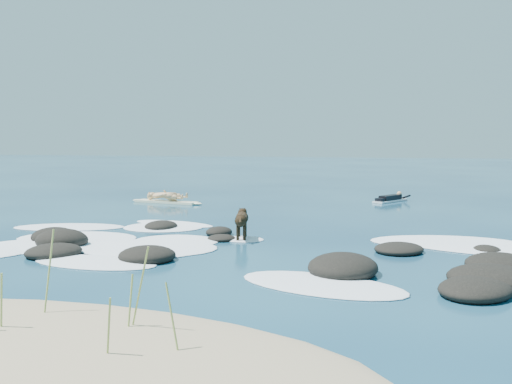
% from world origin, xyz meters
% --- Properties ---
extents(ground, '(160.00, 160.00, 0.00)m').
position_xyz_m(ground, '(0.00, 0.00, 0.00)').
color(ground, '#0A2642').
rests_on(ground, ground).
extents(sand_dune, '(9.00, 4.40, 0.60)m').
position_xyz_m(sand_dune, '(0.00, -8.20, 0.00)').
color(sand_dune, '#9E8966').
rests_on(sand_dune, ground).
extents(dune_grass, '(3.98, 1.66, 1.21)m').
position_xyz_m(dune_grass, '(-0.09, -7.84, 0.61)').
color(dune_grass, '#96AC53').
rests_on(dune_grass, ground).
extents(reef_rocks, '(13.19, 7.25, 0.57)m').
position_xyz_m(reef_rocks, '(1.22, -2.00, 0.10)').
color(reef_rocks, black).
rests_on(reef_rocks, ground).
extents(breaking_foam, '(14.99, 7.93, 0.12)m').
position_xyz_m(breaking_foam, '(-0.74, -0.59, 0.01)').
color(breaking_foam, white).
rests_on(breaking_foam, ground).
extents(standing_surfer_rig, '(3.38, 1.01, 1.92)m').
position_xyz_m(standing_surfer_rig, '(-5.81, 7.73, 0.76)').
color(standing_surfer_rig, '#FDF7CB').
rests_on(standing_surfer_rig, ground).
extents(paddling_surfer_rig, '(1.48, 2.15, 0.39)m').
position_xyz_m(paddling_surfer_rig, '(2.92, 11.00, 0.13)').
color(paddling_surfer_rig, white).
rests_on(paddling_surfer_rig, ground).
extents(dog, '(0.54, 1.25, 0.81)m').
position_xyz_m(dog, '(-0.04, 0.28, 0.54)').
color(dog, black).
rests_on(dog, ground).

